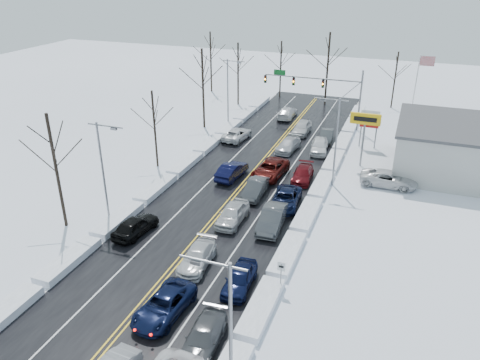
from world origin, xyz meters
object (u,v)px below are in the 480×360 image
at_px(tires_plus_sign, 365,123).
at_px(flagpole, 417,87).
at_px(traffic_signal_mast, 322,87).
at_px(oncoming_car_0, 232,178).

bearing_deg(tires_plus_sign, flagpole, 71.56).
height_order(traffic_signal_mast, flagpole, flagpole).
xyz_separation_m(traffic_signal_mast, tires_plus_sign, (7.05, -12.00, -0.49)).
distance_m(tires_plus_sign, oncoming_car_0, 15.38).
distance_m(tires_plus_sign, flagpole, 14.79).
bearing_deg(traffic_signal_mast, flagpole, 9.73).
xyz_separation_m(traffic_signal_mast, flagpole, (11.72, 2.01, 0.45)).
height_order(traffic_signal_mast, tires_plus_sign, traffic_signal_mast).
relative_size(tires_plus_sign, oncoming_car_0, 1.23).
bearing_deg(traffic_signal_mast, tires_plus_sign, -59.54).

